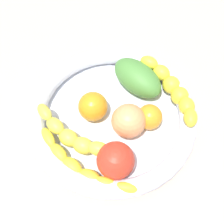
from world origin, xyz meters
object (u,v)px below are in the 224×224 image
orange_front (150,117)px  mango_green (137,78)px  banana_draped_right (82,168)px  peach_blush (129,121)px  banana_arching_top (77,138)px  tomato_red (116,160)px  banana_draped_left (173,89)px  orange_mid_left (94,105)px  fruit_bowl (112,117)px

orange_front → mango_green: mango_green is taller
orange_front → banana_draped_right: bearing=-124.4°
banana_draped_right → peach_blush: 13.53cm
peach_blush → mango_green: 11.50cm
banana_arching_top → orange_front: banana_arching_top is taller
banana_arching_top → tomato_red: bearing=-16.3°
peach_blush → banana_draped_right: bearing=-117.0°
banana_draped_right → tomato_red: tomato_red is taller
orange_front → tomato_red: 12.46cm
banana_draped_left → mango_green: bearing=173.3°
orange_front → peach_blush: peach_blush is taller
orange_front → peach_blush: bearing=-145.6°
orange_front → tomato_red: (-4.01, -11.75, 1.01)cm
banana_draped_right → tomato_red: bearing=25.9°
orange_front → peach_blush: (-3.92, -2.68, 0.90)cm
orange_front → peach_blush: 4.83cm
banana_arching_top → peach_blush: 11.10cm
tomato_red → mango_green: 20.55cm
peach_blush → banana_arching_top: bearing=-144.3°
tomato_red → mango_green: bearing=92.6°
banana_draped_right → orange_mid_left: 14.01cm
mango_green → fruit_bowl: bearing=-106.4°
peach_blush → banana_draped_left: bearing=55.0°
banana_arching_top → orange_mid_left: bearing=84.8°
peach_blush → orange_mid_left: bearing=167.5°
banana_draped_left → orange_front: bearing=-113.7°
fruit_bowl → tomato_red: tomato_red is taller
orange_mid_left → mango_green: size_ratio=0.50×
banana_draped_left → tomato_red: size_ratio=2.09×
banana_draped_right → orange_mid_left: bearing=98.8°
banana_draped_right → orange_front: orange_front is taller
banana_draped_left → banana_draped_right: size_ratio=0.68×
fruit_bowl → banana_arching_top: size_ratio=1.68×
orange_mid_left → mango_green: 12.04cm
banana_draped_right → orange_mid_left: size_ratio=3.59×
banana_draped_right → banana_arching_top: size_ratio=1.06×
banana_draped_right → mango_green: (5.10, 23.44, 0.94)cm
banana_draped_left → tomato_red: 20.91cm
banana_draped_right → banana_draped_left: bearing=59.1°
tomato_red → orange_front: bearing=71.2°
banana_arching_top → tomato_red: tomato_red is taller
orange_front → tomato_red: size_ratio=0.73×
banana_draped_left → orange_mid_left: 17.83cm
fruit_bowl → banana_arching_top: (-5.02, -7.85, 2.32)cm
fruit_bowl → banana_draped_right: banana_draped_right is taller
banana_arching_top → banana_draped_right: bearing=-62.4°
peach_blush → tomato_red: size_ratio=0.97×
orange_front → orange_mid_left: size_ratio=0.85×
peach_blush → mango_green: peach_blush is taller
orange_front → orange_mid_left: (-12.17, -0.86, 0.48)cm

